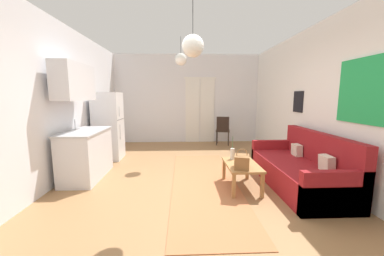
{
  "coord_description": "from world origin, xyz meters",
  "views": [
    {
      "loc": [
        -0.16,
        -3.47,
        1.53
      ],
      "look_at": [
        0.05,
        1.32,
        0.83
      ],
      "focal_mm": 20.82,
      "sensor_mm": 36.0,
      "label": 1
    }
  ],
  "objects_px": {
    "handbag": "(242,162)",
    "accent_chair": "(223,129)",
    "coffee_table": "(242,167)",
    "pendant_lamp_far": "(181,59)",
    "pendant_lamp_near": "(193,46)",
    "couch": "(302,170)",
    "refrigerator": "(108,126)",
    "bamboo_vase": "(232,154)"
  },
  "relations": [
    {
      "from": "pendant_lamp_near",
      "to": "handbag",
      "type": "bearing_deg",
      "value": 28.14
    },
    {
      "from": "handbag",
      "to": "accent_chair",
      "type": "distance_m",
      "value": 3.52
    },
    {
      "from": "pendant_lamp_far",
      "to": "couch",
      "type": "bearing_deg",
      "value": -39.56
    },
    {
      "from": "couch",
      "to": "pendant_lamp_far",
      "type": "distance_m",
      "value": 3.35
    },
    {
      "from": "pendant_lamp_near",
      "to": "pendant_lamp_far",
      "type": "xyz_separation_m",
      "value": [
        -0.16,
        2.35,
        0.21
      ]
    },
    {
      "from": "refrigerator",
      "to": "accent_chair",
      "type": "bearing_deg",
      "value": 24.76
    },
    {
      "from": "pendant_lamp_far",
      "to": "bamboo_vase",
      "type": "bearing_deg",
      "value": -57.93
    },
    {
      "from": "handbag",
      "to": "coffee_table",
      "type": "bearing_deg",
      "value": 74.38
    },
    {
      "from": "refrigerator",
      "to": "pendant_lamp_near",
      "type": "distance_m",
      "value": 3.43
    },
    {
      "from": "coffee_table",
      "to": "pendant_lamp_far",
      "type": "xyz_separation_m",
      "value": [
        -1.0,
        1.71,
        1.99
      ]
    },
    {
      "from": "handbag",
      "to": "bamboo_vase",
      "type": "bearing_deg",
      "value": 93.63
    },
    {
      "from": "couch",
      "to": "pendant_lamp_far",
      "type": "xyz_separation_m",
      "value": [
        -2.04,
        1.68,
        2.06
      ]
    },
    {
      "from": "coffee_table",
      "to": "accent_chair",
      "type": "height_order",
      "value": "accent_chair"
    },
    {
      "from": "accent_chair",
      "to": "pendant_lamp_near",
      "type": "distance_m",
      "value": 4.39
    },
    {
      "from": "handbag",
      "to": "refrigerator",
      "type": "bearing_deg",
      "value": 141.94
    },
    {
      "from": "bamboo_vase",
      "to": "refrigerator",
      "type": "xyz_separation_m",
      "value": [
        -2.66,
        1.61,
        0.29
      ]
    },
    {
      "from": "pendant_lamp_near",
      "to": "refrigerator",
      "type": "bearing_deg",
      "value": 127.2
    },
    {
      "from": "coffee_table",
      "to": "pendant_lamp_far",
      "type": "bearing_deg",
      "value": 120.38
    },
    {
      "from": "refrigerator",
      "to": "accent_chair",
      "type": "distance_m",
      "value": 3.35
    },
    {
      "from": "pendant_lamp_near",
      "to": "pendant_lamp_far",
      "type": "height_order",
      "value": "same"
    },
    {
      "from": "coffee_table",
      "to": "refrigerator",
      "type": "distance_m",
      "value": 3.36
    },
    {
      "from": "bamboo_vase",
      "to": "refrigerator",
      "type": "distance_m",
      "value": 3.12
    },
    {
      "from": "coffee_table",
      "to": "accent_chair",
      "type": "xyz_separation_m",
      "value": [
        0.28,
        3.27,
        0.14
      ]
    },
    {
      "from": "accent_chair",
      "to": "pendant_lamp_near",
      "type": "height_order",
      "value": "pendant_lamp_near"
    },
    {
      "from": "pendant_lamp_far",
      "to": "pendant_lamp_near",
      "type": "bearing_deg",
      "value": -86.13
    },
    {
      "from": "pendant_lamp_near",
      "to": "pendant_lamp_far",
      "type": "relative_size",
      "value": 1.33
    },
    {
      "from": "coffee_table",
      "to": "pendant_lamp_far",
      "type": "relative_size",
      "value": 1.35
    },
    {
      "from": "refrigerator",
      "to": "pendant_lamp_far",
      "type": "relative_size",
      "value": 2.53
    },
    {
      "from": "couch",
      "to": "pendant_lamp_far",
      "type": "height_order",
      "value": "pendant_lamp_far"
    },
    {
      "from": "pendant_lamp_far",
      "to": "accent_chair",
      "type": "bearing_deg",
      "value": 50.71
    },
    {
      "from": "bamboo_vase",
      "to": "pendant_lamp_near",
      "type": "bearing_deg",
      "value": -129.15
    },
    {
      "from": "couch",
      "to": "handbag",
      "type": "bearing_deg",
      "value": -166.93
    },
    {
      "from": "handbag",
      "to": "accent_chair",
      "type": "bearing_deg",
      "value": 84.38
    },
    {
      "from": "coffee_table",
      "to": "accent_chair",
      "type": "relative_size",
      "value": 0.96
    },
    {
      "from": "refrigerator",
      "to": "pendant_lamp_far",
      "type": "distance_m",
      "value": 2.34
    },
    {
      "from": "accent_chair",
      "to": "pendant_lamp_far",
      "type": "distance_m",
      "value": 2.74
    },
    {
      "from": "couch",
      "to": "pendant_lamp_near",
      "type": "bearing_deg",
      "value": -160.35
    },
    {
      "from": "bamboo_vase",
      "to": "couch",
      "type": "bearing_deg",
      "value": -12.08
    },
    {
      "from": "pendant_lamp_near",
      "to": "couch",
      "type": "bearing_deg",
      "value": 19.65
    },
    {
      "from": "coffee_table",
      "to": "handbag",
      "type": "bearing_deg",
      "value": -105.62
    },
    {
      "from": "bamboo_vase",
      "to": "handbag",
      "type": "bearing_deg",
      "value": -86.37
    },
    {
      "from": "coffee_table",
      "to": "bamboo_vase",
      "type": "xyz_separation_m",
      "value": [
        -0.1,
        0.27,
        0.16
      ]
    }
  ]
}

